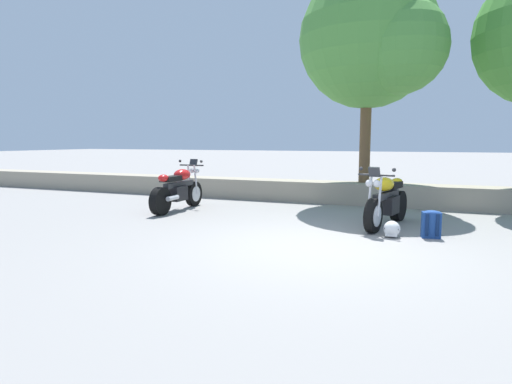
{
  "coord_description": "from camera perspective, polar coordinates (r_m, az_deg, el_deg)",
  "views": [
    {
      "loc": [
        1.48,
        -6.36,
        1.64
      ],
      "look_at": [
        -1.5,
        1.2,
        0.65
      ],
      "focal_mm": 29.83,
      "sensor_mm": 36.0,
      "label": 1
    }
  ],
  "objects": [
    {
      "name": "ground_plane",
      "position": [
        6.73,
        8.24,
        -7.22
      ],
      "size": [
        120.0,
        120.0,
        0.0
      ],
      "primitive_type": "plane",
      "color": "gray"
    },
    {
      "name": "stone_wall",
      "position": [
        11.34,
        13.89,
        -0.18
      ],
      "size": [
        36.0,
        0.8,
        0.55
      ],
      "primitive_type": "cube",
      "color": "gray",
      "rests_on": "ground"
    },
    {
      "name": "motorcycle_red_near_left",
      "position": [
        10.17,
        -10.34,
        0.3
      ],
      "size": [
        0.67,
        2.06,
        1.18
      ],
      "color": "black",
      "rests_on": "ground"
    },
    {
      "name": "motorcycle_yellow_centre",
      "position": [
        8.46,
        17.08,
        -1.21
      ],
      "size": [
        0.81,
        2.04,
        1.18
      ],
      "color": "black",
      "rests_on": "ground"
    },
    {
      "name": "rider_backpack",
      "position": [
        7.78,
        22.42,
        -3.93
      ],
      "size": [
        0.33,
        0.29,
        0.47
      ],
      "color": "navy",
      "rests_on": "ground"
    },
    {
      "name": "rider_helmet",
      "position": [
        7.61,
        17.75,
        -4.78
      ],
      "size": [
        0.28,
        0.28,
        0.28
      ],
      "color": "silver",
      "rests_on": "ground"
    },
    {
      "name": "leafy_tree_far_left",
      "position": [
        11.57,
        15.6,
        18.94
      ],
      "size": [
        3.63,
        3.46,
        5.36
      ],
      "color": "brown",
      "rests_on": "stone_wall"
    }
  ]
}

